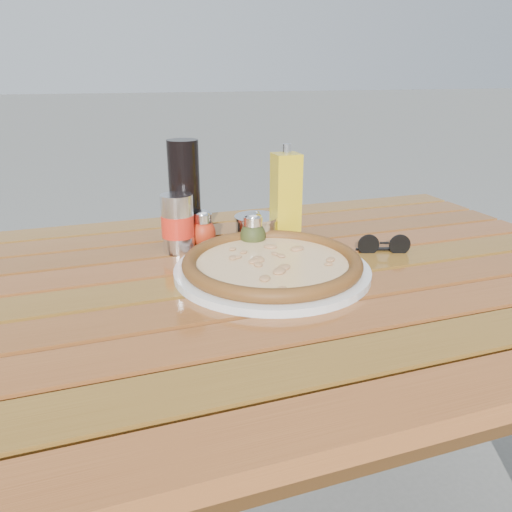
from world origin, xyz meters
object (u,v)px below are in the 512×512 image
object	(u,v)px
soda_can	(178,224)
sunglasses	(384,246)
plate	(272,270)
dark_bottle	(185,192)
table	(259,312)
olive_oil_cruet	(286,197)
oregano_shaker	(253,232)
pizza	(272,262)
pepper_shaker	(203,229)
parmesan_tin	(257,229)

from	to	relation	value
soda_can	sunglasses	size ratio (longest dim) A/B	1.09
plate	sunglasses	distance (m)	0.26
sunglasses	dark_bottle	bearing A→B (deg)	169.87
table	olive_oil_cruet	bearing A→B (deg)	55.53
plate	oregano_shaker	distance (m)	0.14
sunglasses	oregano_shaker	bearing A→B (deg)	176.28
dark_bottle	soda_can	bearing A→B (deg)	-116.37
pizza	soda_can	world-z (taller)	soda_can
pizza	sunglasses	distance (m)	0.26
pepper_shaker	sunglasses	distance (m)	0.38
plate	oregano_shaker	bearing A→B (deg)	86.02
table	soda_can	bearing A→B (deg)	122.66
soda_can	parmesan_tin	bearing A→B (deg)	0.76
oregano_shaker	soda_can	xyz separation A→B (m)	(-0.15, 0.04, 0.02)
pizza	oregano_shaker	bearing A→B (deg)	86.02
table	parmesan_tin	xyz separation A→B (m)	(0.06, 0.18, 0.11)
pizza	pepper_shaker	distance (m)	0.21
table	pizza	world-z (taller)	pizza
olive_oil_cruet	table	bearing A→B (deg)	-124.47
plate	pizza	world-z (taller)	pizza
soda_can	pizza	bearing A→B (deg)	-52.69
table	plate	bearing A→B (deg)	-5.95
parmesan_tin	oregano_shaker	bearing A→B (deg)	-117.45
oregano_shaker	dark_bottle	world-z (taller)	dark_bottle
table	pizza	xyz separation A→B (m)	(0.02, -0.00, 0.10)
table	pizza	size ratio (longest dim) A/B	3.33
oregano_shaker	pizza	bearing A→B (deg)	-93.98
oregano_shaker	parmesan_tin	xyz separation A→B (m)	(0.02, 0.05, -0.01)
dark_bottle	olive_oil_cruet	world-z (taller)	dark_bottle
pepper_shaker	pizza	bearing A→B (deg)	-66.72
oregano_shaker	soda_can	world-z (taller)	soda_can
olive_oil_cruet	plate	bearing A→B (deg)	-118.71
table	plate	world-z (taller)	plate
soda_can	parmesan_tin	distance (m)	0.17
parmesan_tin	sunglasses	distance (m)	0.27
plate	parmesan_tin	size ratio (longest dim) A/B	3.54
soda_can	sunglasses	distance (m)	0.43
oregano_shaker	dark_bottle	size ratio (longest dim) A/B	0.37
dark_bottle	pizza	bearing A→B (deg)	-65.43
oregano_shaker	parmesan_tin	bearing A→B (deg)	62.55
pepper_shaker	parmesan_tin	world-z (taller)	pepper_shaker
pepper_shaker	sunglasses	size ratio (longest dim) A/B	0.74
pizza	parmesan_tin	world-z (taller)	parmesan_tin
oregano_shaker	dark_bottle	distance (m)	0.17
pizza	parmesan_tin	bearing A→B (deg)	79.71
plate	soda_can	bearing A→B (deg)	127.31
dark_bottle	table	bearing A→B (deg)	-70.08
olive_oil_cruet	sunglasses	size ratio (longest dim) A/B	1.90
oregano_shaker	plate	bearing A→B (deg)	-93.98
table	olive_oil_cruet	world-z (taller)	olive_oil_cruet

